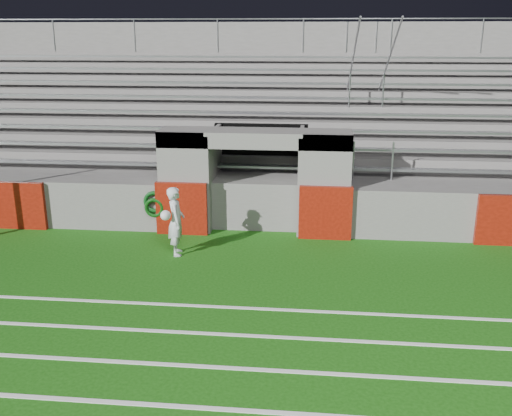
# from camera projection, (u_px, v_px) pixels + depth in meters

# --- Properties ---
(ground) EXTENTS (90.00, 90.00, 0.00)m
(ground) POSITION_uv_depth(u_px,v_px,m) (237.00, 285.00, 11.58)
(ground) COLOR #154E0D
(ground) RESTS_ON ground
(stadium_structure) EXTENTS (26.00, 8.48, 5.42)m
(stadium_structure) POSITION_uv_depth(u_px,v_px,m) (269.00, 142.00, 18.72)
(stadium_structure) COLOR #605E5B
(stadium_structure) RESTS_ON ground
(goalkeeper_with_ball) EXTENTS (0.55, 0.67, 1.61)m
(goalkeeper_with_ball) POSITION_uv_depth(u_px,v_px,m) (176.00, 221.00, 12.98)
(goalkeeper_with_ball) COLOR silver
(goalkeeper_with_ball) RESTS_ON ground
(hose_coil) EXTENTS (0.57, 0.15, 0.68)m
(hose_coil) POSITION_uv_depth(u_px,v_px,m) (154.00, 204.00, 14.38)
(hose_coil) COLOR #0C3D13
(hose_coil) RESTS_ON ground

